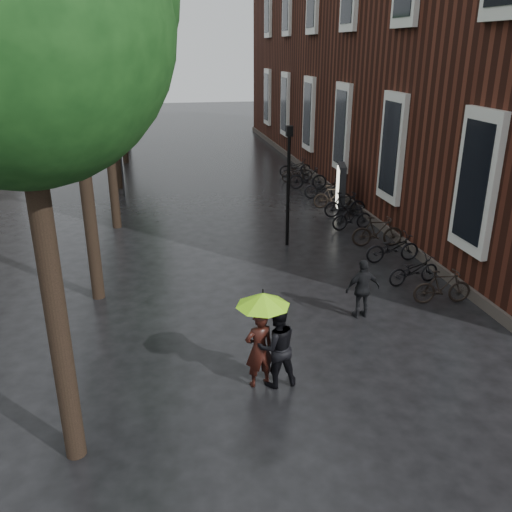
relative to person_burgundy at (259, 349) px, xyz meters
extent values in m
plane|color=black|center=(0.72, -2.34, -0.79)|extent=(120.00, 120.00, 0.00)
cube|color=#38160F|center=(11.22, 17.16, 5.21)|extent=(10.00, 33.00, 12.00)
cube|color=silver|center=(6.17, 3.16, 2.21)|extent=(0.25, 1.60, 3.60)
cube|color=black|center=(6.07, 3.16, 2.21)|extent=(0.10, 1.20, 3.00)
cube|color=silver|center=(6.17, 8.16, 2.21)|extent=(0.25, 1.60, 3.60)
cube|color=black|center=(6.07, 8.16, 2.21)|extent=(0.10, 1.20, 3.00)
cube|color=silver|center=(6.17, 13.16, 2.21)|extent=(0.25, 1.60, 3.60)
cube|color=black|center=(6.07, 13.16, 2.21)|extent=(0.10, 1.20, 3.00)
cube|color=silver|center=(6.17, 18.16, 2.21)|extent=(0.25, 1.60, 3.60)
cube|color=black|center=(6.07, 18.16, 2.21)|extent=(0.10, 1.20, 3.00)
cube|color=silver|center=(6.17, 23.16, 2.21)|extent=(0.25, 1.60, 3.60)
cube|color=black|center=(6.07, 23.16, 2.21)|extent=(0.10, 1.20, 3.00)
cube|color=silver|center=(6.17, 23.16, 7.71)|extent=(0.25, 1.60, 3.60)
cube|color=black|center=(6.07, 23.16, 7.71)|extent=(0.10, 1.20, 3.00)
cube|color=silver|center=(6.17, 28.16, 2.21)|extent=(0.25, 1.60, 3.60)
cube|color=black|center=(6.07, 28.16, 2.21)|extent=(0.10, 1.20, 3.00)
cube|color=silver|center=(6.17, 28.16, 7.71)|extent=(0.25, 1.60, 3.60)
cube|color=black|center=(6.07, 28.16, 7.71)|extent=(0.10, 1.20, 3.00)
cube|color=#3F3833|center=(6.32, 17.16, -0.64)|extent=(0.40, 33.00, 0.30)
cylinder|color=black|center=(-3.28, -1.34, 1.55)|extent=(0.32, 0.32, 4.68)
cylinder|color=black|center=(-3.38, 4.66, 1.47)|extent=(0.32, 0.32, 4.51)
cylinder|color=black|center=(-3.18, 10.66, 1.69)|extent=(0.32, 0.32, 4.95)
cylinder|color=black|center=(-3.33, 16.66, 1.41)|extent=(0.32, 0.32, 4.40)
cylinder|color=black|center=(-3.23, 22.66, 1.60)|extent=(0.32, 0.32, 4.79)
cylinder|color=black|center=(-3.28, 28.66, 1.49)|extent=(0.32, 0.32, 4.57)
imported|color=black|center=(0.00, 0.00, 0.00)|extent=(0.64, 0.50, 1.58)
imported|color=black|center=(0.33, -0.04, 0.04)|extent=(0.86, 0.70, 1.66)
cylinder|color=black|center=(0.07, 0.02, 0.38)|extent=(0.02, 0.02, 1.31)
cone|color=#95FC1A|center=(0.07, 0.02, 1.03)|extent=(1.03, 1.03, 0.26)
cylinder|color=black|center=(0.07, 0.02, 1.20)|extent=(0.02, 0.02, 0.08)
imported|color=black|center=(2.99, 2.33, -0.05)|extent=(0.89, 0.43, 1.48)
imported|color=black|center=(5.29, 2.65, -0.34)|extent=(1.54, 0.57, 0.91)
imported|color=black|center=(5.12, 3.91, -0.38)|extent=(1.63, 0.79, 0.82)
imported|color=black|center=(5.25, 5.58, -0.34)|extent=(1.71, 0.63, 0.89)
imported|color=black|center=(5.33, 6.97, -0.28)|extent=(1.74, 0.72, 1.02)
imported|color=black|center=(5.14, 8.78, -0.33)|extent=(1.57, 0.58, 0.92)
imported|color=black|center=(5.41, 10.31, -0.30)|extent=(1.65, 0.50, 0.99)
imported|color=black|center=(5.35, 11.62, -0.31)|extent=(1.62, 0.57, 0.96)
imported|color=black|center=(5.47, 13.12, -0.33)|extent=(1.82, 0.89, 0.91)
imported|color=black|center=(5.22, 14.84, -0.27)|extent=(1.81, 0.84, 1.05)
imported|color=black|center=(5.13, 16.42, -0.37)|extent=(1.65, 0.74, 0.84)
imported|color=black|center=(5.34, 17.59, -0.34)|extent=(1.77, 0.82, 0.90)
cube|color=black|center=(5.49, 11.10, 0.15)|extent=(0.26, 1.24, 1.88)
cube|color=beige|center=(5.36, 11.10, 0.20)|extent=(0.04, 1.05, 1.54)
cylinder|color=black|center=(2.46, 7.66, 1.03)|extent=(0.11, 0.11, 3.64)
cube|color=black|center=(2.46, 7.66, 2.94)|extent=(0.20, 0.20, 0.32)
sphere|color=#FFE5B2|center=(2.46, 7.66, 2.94)|extent=(0.16, 0.16, 0.16)
cylinder|color=#262628|center=(-3.08, 15.19, 0.53)|extent=(0.06, 0.06, 2.64)
cylinder|color=navy|center=(-2.97, 15.19, 1.85)|extent=(0.03, 0.53, 0.53)
camera|label=1|loc=(-1.75, -8.78, 5.37)|focal=38.00mm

